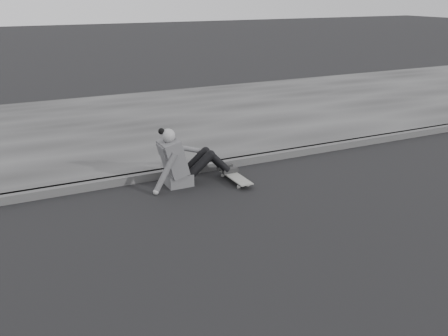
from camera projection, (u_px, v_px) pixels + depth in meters
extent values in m
plane|color=black|center=(424.00, 208.00, 6.49)|extent=(80.00, 80.00, 0.00)
cube|color=#464646|center=(309.00, 150.00, 8.66)|extent=(24.00, 0.16, 0.12)
cube|color=#3A3A3A|center=(230.00, 114.00, 11.21)|extent=(24.00, 6.00, 0.12)
cylinder|color=#A3A39E|center=(239.00, 186.00, 7.14)|extent=(0.03, 0.05, 0.05)
cylinder|color=#A3A39E|center=(248.00, 185.00, 7.20)|extent=(0.03, 0.05, 0.05)
cylinder|color=#A3A39E|center=(223.00, 175.00, 7.58)|extent=(0.03, 0.05, 0.05)
cylinder|color=#A3A39E|center=(232.00, 174.00, 7.64)|extent=(0.03, 0.05, 0.05)
cube|color=#323235|center=(243.00, 184.00, 7.16)|extent=(0.16, 0.04, 0.03)
cube|color=#323235|center=(227.00, 173.00, 7.60)|extent=(0.16, 0.04, 0.03)
cube|color=slate|center=(235.00, 176.00, 7.37)|extent=(0.20, 0.78, 0.02)
cube|color=#525355|center=(178.00, 179.00, 7.25)|extent=(0.36, 0.34, 0.18)
cube|color=#525355|center=(173.00, 157.00, 7.11)|extent=(0.37, 0.40, 0.57)
cube|color=#525355|center=(164.00, 151.00, 7.01)|extent=(0.14, 0.30, 0.20)
cylinder|color=gray|center=(169.00, 142.00, 7.01)|extent=(0.09, 0.09, 0.08)
sphere|color=gray|center=(168.00, 136.00, 6.97)|extent=(0.20, 0.20, 0.20)
sphere|color=black|center=(161.00, 131.00, 6.93)|extent=(0.09, 0.09, 0.09)
cylinder|color=black|center=(200.00, 165.00, 7.24)|extent=(0.43, 0.13, 0.39)
cylinder|color=black|center=(196.00, 161.00, 7.39)|extent=(0.43, 0.13, 0.39)
cylinder|color=black|center=(219.00, 162.00, 7.37)|extent=(0.35, 0.11, 0.36)
cylinder|color=black|center=(214.00, 159.00, 7.52)|extent=(0.35, 0.11, 0.36)
sphere|color=black|center=(211.00, 155.00, 7.26)|extent=(0.13, 0.13, 0.13)
sphere|color=black|center=(206.00, 151.00, 7.42)|extent=(0.13, 0.13, 0.13)
cube|color=#292929|center=(230.00, 170.00, 7.50)|extent=(0.24, 0.08, 0.07)
cube|color=#292929|center=(225.00, 167.00, 7.65)|extent=(0.24, 0.08, 0.07)
cylinder|color=#525355|center=(165.00, 173.00, 6.89)|extent=(0.38, 0.08, 0.58)
sphere|color=gray|center=(156.00, 192.00, 6.91)|extent=(0.08, 0.08, 0.08)
cylinder|color=#525355|center=(184.00, 148.00, 7.32)|extent=(0.48, 0.08, 0.21)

